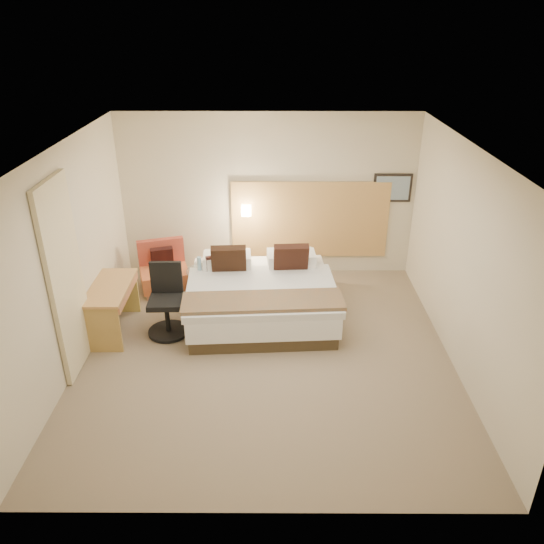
{
  "coord_description": "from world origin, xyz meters",
  "views": [
    {
      "loc": [
        0.1,
        -5.82,
        4.06
      ],
      "look_at": [
        0.08,
        0.45,
        0.98
      ],
      "focal_mm": 35.0,
      "sensor_mm": 36.0,
      "label": 1
    }
  ],
  "objects_px": {
    "side_table": "(205,286)",
    "desk_chair": "(167,306)",
    "lounge_chair": "(164,271)",
    "bed": "(261,295)",
    "desk": "(113,296)"
  },
  "relations": [
    {
      "from": "bed",
      "to": "lounge_chair",
      "type": "height_order",
      "value": "bed"
    },
    {
      "from": "lounge_chair",
      "to": "side_table",
      "type": "bearing_deg",
      "value": -36.84
    },
    {
      "from": "side_table",
      "to": "desk",
      "type": "xyz_separation_m",
      "value": [
        -1.17,
        -0.74,
        0.23
      ]
    },
    {
      "from": "bed",
      "to": "desk",
      "type": "height_order",
      "value": "bed"
    },
    {
      "from": "desk",
      "to": "desk_chair",
      "type": "relative_size",
      "value": 1.13
    },
    {
      "from": "lounge_chair",
      "to": "side_table",
      "type": "xyz_separation_m",
      "value": [
        0.73,
        -0.54,
        0.02
      ]
    },
    {
      "from": "lounge_chair",
      "to": "side_table",
      "type": "height_order",
      "value": "lounge_chair"
    },
    {
      "from": "side_table",
      "to": "desk_chair",
      "type": "height_order",
      "value": "desk_chair"
    },
    {
      "from": "bed",
      "to": "desk_chair",
      "type": "distance_m",
      "value": 1.37
    },
    {
      "from": "side_table",
      "to": "desk",
      "type": "height_order",
      "value": "desk"
    },
    {
      "from": "desk",
      "to": "desk_chair",
      "type": "height_order",
      "value": "desk_chair"
    },
    {
      "from": "side_table",
      "to": "desk_chair",
      "type": "bearing_deg",
      "value": -119.33
    },
    {
      "from": "desk",
      "to": "desk_chair",
      "type": "xyz_separation_m",
      "value": [
        0.74,
        -0.03,
        -0.14
      ]
    },
    {
      "from": "lounge_chair",
      "to": "side_table",
      "type": "relative_size",
      "value": 1.31
    },
    {
      "from": "bed",
      "to": "desk",
      "type": "distance_m",
      "value": 2.09
    }
  ]
}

